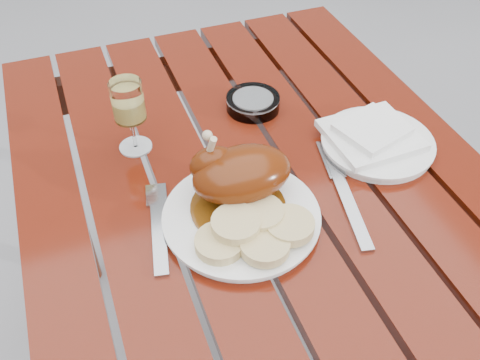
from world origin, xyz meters
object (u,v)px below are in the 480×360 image
(dinner_plate, at_px, (241,218))
(wine_glass, at_px, (131,117))
(table, at_px, (264,321))
(ashtray, at_px, (253,103))
(side_plate, at_px, (377,143))

(dinner_plate, distance_m, wine_glass, 0.27)
(table, distance_m, wine_glass, 0.53)
(dinner_plate, height_order, ashtray, ashtray)
(wine_glass, bearing_deg, dinner_plate, -63.50)
(side_plate, bearing_deg, table, -166.02)
(dinner_plate, bearing_deg, ashtray, 65.08)
(table, bearing_deg, side_plate, 13.98)
(wine_glass, distance_m, ashtray, 0.26)
(ashtray, bearing_deg, side_plate, -48.42)
(table, distance_m, dinner_plate, 0.39)
(table, bearing_deg, ashtray, 75.51)
(table, height_order, side_plate, side_plate)
(dinner_plate, relative_size, ashtray, 2.36)
(dinner_plate, xyz_separation_m, side_plate, (0.30, 0.08, 0.00))
(dinner_plate, height_order, wine_glass, wine_glass)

